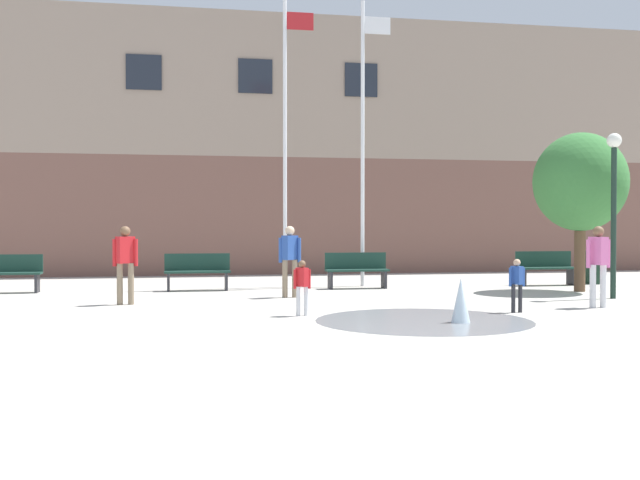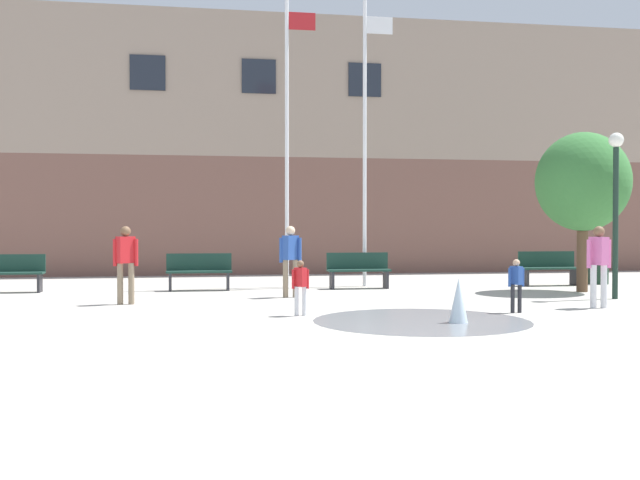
% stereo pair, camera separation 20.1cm
% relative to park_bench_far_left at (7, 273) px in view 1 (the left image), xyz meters
% --- Properties ---
extents(ground_plane, '(100.00, 100.00, 0.00)m').
position_rel_park_bench_far_left_xyz_m(ground_plane, '(6.44, -11.56, -0.48)').
color(ground_plane, '#B2ADA3').
extents(library_building, '(36.00, 6.05, 8.52)m').
position_rel_park_bench_far_left_xyz_m(library_building, '(6.44, 8.36, 3.78)').
color(library_building, brown).
rests_on(library_building, ground).
extents(splash_fountain, '(3.65, 3.65, 0.74)m').
position_rel_park_bench_far_left_xyz_m(splash_fountain, '(8.33, -6.91, -0.32)').
color(splash_fountain, gray).
rests_on(splash_fountain, ground).
extents(park_bench_far_left, '(1.60, 0.44, 0.91)m').
position_rel_park_bench_far_left_xyz_m(park_bench_far_left, '(0.00, 0.00, 0.00)').
color(park_bench_far_left, '#28282D').
rests_on(park_bench_far_left, ground).
extents(park_bench_under_right_flagpole, '(1.60, 0.44, 0.91)m').
position_rel_park_bench_far_left_xyz_m(park_bench_under_right_flagpole, '(4.48, -0.18, 0.00)').
color(park_bench_under_right_flagpole, '#28282D').
rests_on(park_bench_under_right_flagpole, ground).
extents(park_bench_near_trashcan, '(1.60, 0.44, 0.91)m').
position_rel_park_bench_far_left_xyz_m(park_bench_near_trashcan, '(8.48, -0.28, 0.00)').
color(park_bench_near_trashcan, '#28282D').
rests_on(park_bench_near_trashcan, ground).
extents(park_bench_far_right, '(1.60, 0.44, 0.91)m').
position_rel_park_bench_far_left_xyz_m(park_bench_far_right, '(13.67, -0.23, 0.00)').
color(park_bench_far_right, '#28282D').
rests_on(park_bench_far_right, ground).
extents(child_with_pink_shirt, '(0.31, 0.24, 0.99)m').
position_rel_park_bench_far_left_xyz_m(child_with_pink_shirt, '(6.20, -5.73, 0.10)').
color(child_with_pink_shirt, silver).
rests_on(child_with_pink_shirt, ground).
extents(adult_in_red, '(0.50, 0.37, 1.59)m').
position_rel_park_bench_far_left_xyz_m(adult_in_red, '(6.47, -2.34, 0.45)').
color(adult_in_red, '#89755B').
rests_on(adult_in_red, ground).
extents(child_running, '(0.31, 0.24, 0.99)m').
position_rel_park_bench_far_left_xyz_m(child_running, '(10.17, -5.95, 0.10)').
color(child_running, '#28282D').
rests_on(child_running, ground).
extents(adult_watching, '(0.50, 0.38, 1.59)m').
position_rel_park_bench_far_left_xyz_m(adult_watching, '(12.08, -5.49, 0.45)').
color(adult_watching, silver).
rests_on(adult_watching, ground).
extents(teen_by_trashcan, '(0.50, 0.35, 1.59)m').
position_rel_park_bench_far_left_xyz_m(teen_by_trashcan, '(2.98, -3.24, 0.45)').
color(teen_by_trashcan, '#89755B').
rests_on(teen_by_trashcan, ground).
extents(flagpole_left, '(0.80, 0.10, 7.52)m').
position_rel_park_bench_far_left_xyz_m(flagpole_left, '(6.76, 0.43, 3.52)').
color(flagpole_left, silver).
rests_on(flagpole_left, ground).
extents(flagpole_right, '(0.80, 0.10, 7.51)m').
position_rel_park_bench_far_left_xyz_m(flagpole_right, '(8.83, 0.43, 3.52)').
color(flagpole_right, silver).
rests_on(flagpole_right, ground).
extents(lamp_post_right_lane, '(0.32, 0.32, 3.62)m').
position_rel_park_bench_far_left_xyz_m(lamp_post_right_lane, '(13.41, -3.86, 1.91)').
color(lamp_post_right_lane, '#192D23').
rests_on(lamp_post_right_lane, ground).
extents(trash_can, '(0.56, 0.56, 0.90)m').
position_rel_park_bench_far_left_xyz_m(trash_can, '(15.26, 0.04, -0.03)').
color(trash_can, '#193323').
rests_on(trash_can, ground).
extents(street_tree_near_building, '(2.24, 2.24, 3.85)m').
position_rel_park_bench_far_left_xyz_m(street_tree_near_building, '(13.59, -2.13, 2.16)').
color(street_tree_near_building, brown).
rests_on(street_tree_near_building, ground).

